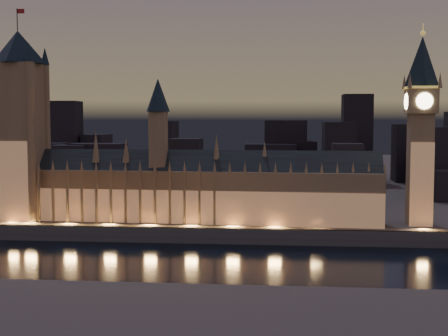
# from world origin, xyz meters

# --- Properties ---
(ground_plane) EXTENTS (2000.00, 2000.00, 0.00)m
(ground_plane) POSITION_xyz_m (0.00, 0.00, 0.00)
(ground_plane) COLOR black
(ground_plane) RESTS_ON ground
(north_bank) EXTENTS (2000.00, 960.00, 8.00)m
(north_bank) POSITION_xyz_m (0.00, 520.00, 4.00)
(north_bank) COLOR #4B3C31
(north_bank) RESTS_ON ground
(embankment_wall) EXTENTS (2000.00, 2.50, 8.00)m
(embankment_wall) POSITION_xyz_m (0.00, 41.00, 4.00)
(embankment_wall) COLOR #57484A
(embankment_wall) RESTS_ON ground
(palace_of_westminster) EXTENTS (202.00, 29.41, 78.00)m
(palace_of_westminster) POSITION_xyz_m (-12.62, 61.75, 26.37)
(palace_of_westminster) COLOR #977649
(palace_of_westminster) RESTS_ON north_bank
(victoria_tower) EXTENTS (31.68, 31.68, 116.60)m
(victoria_tower) POSITION_xyz_m (-110.00, 61.92, 65.76)
(victoria_tower) COLOR #977649
(victoria_tower) RESTS_ON north_bank
(elizabeth_tower) EXTENTS (18.00, 18.00, 105.37)m
(elizabeth_tower) POSITION_xyz_m (108.00, 61.92, 66.68)
(elizabeth_tower) COLOR #977649
(elizabeth_tower) RESTS_ON north_bank
(river_boat) EXTENTS (41.04, 10.98, 4.50)m
(river_boat) POSITION_xyz_m (91.26, -58.00, 1.56)
(river_boat) COLOR #57484A
(river_boat) RESTS_ON ground
(city_backdrop) EXTENTS (458.80, 215.63, 78.59)m
(city_backdrop) POSITION_xyz_m (39.94, 248.97, 31.35)
(city_backdrop) COLOR black
(city_backdrop) RESTS_ON north_bank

